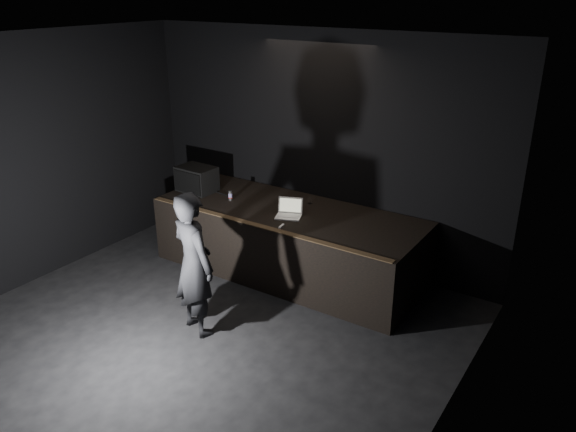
{
  "coord_description": "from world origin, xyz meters",
  "views": [
    {
      "loc": [
        4.16,
        -3.63,
        4.06
      ],
      "look_at": [
        0.27,
        2.3,
        1.12
      ],
      "focal_mm": 35.0,
      "sensor_mm": 36.0,
      "label": 1
    }
  ],
  "objects_px": {
    "laptop": "(289,212)",
    "person": "(194,264)",
    "stage_riser": "(289,241)",
    "beer_can": "(230,196)",
    "stage_monitor": "(196,179)"
  },
  "relations": [
    {
      "from": "laptop",
      "to": "person",
      "type": "relative_size",
      "value": 0.24
    },
    {
      "from": "laptop",
      "to": "person",
      "type": "distance_m",
      "value": 1.78
    },
    {
      "from": "beer_can",
      "to": "laptop",
      "type": "bearing_deg",
      "value": -1.54
    },
    {
      "from": "beer_can",
      "to": "stage_riser",
      "type": "bearing_deg",
      "value": 8.52
    },
    {
      "from": "stage_monitor",
      "to": "laptop",
      "type": "height_order",
      "value": "stage_monitor"
    },
    {
      "from": "stage_monitor",
      "to": "stage_riser",
      "type": "bearing_deg",
      "value": 6.07
    },
    {
      "from": "stage_riser",
      "to": "stage_monitor",
      "type": "distance_m",
      "value": 1.81
    },
    {
      "from": "stage_monitor",
      "to": "laptop",
      "type": "xyz_separation_m",
      "value": [
        1.8,
        -0.06,
        -0.14
      ]
    },
    {
      "from": "laptop",
      "to": "person",
      "type": "height_order",
      "value": "person"
    },
    {
      "from": "stage_monitor",
      "to": "person",
      "type": "distance_m",
      "value": 2.42
    },
    {
      "from": "beer_can",
      "to": "person",
      "type": "relative_size",
      "value": 0.08
    },
    {
      "from": "stage_monitor",
      "to": "person",
      "type": "bearing_deg",
      "value": -47.13
    },
    {
      "from": "stage_riser",
      "to": "person",
      "type": "height_order",
      "value": "person"
    },
    {
      "from": "stage_riser",
      "to": "beer_can",
      "type": "distance_m",
      "value": 1.13
    },
    {
      "from": "laptop",
      "to": "stage_monitor",
      "type": "bearing_deg",
      "value": 156.34
    }
  ]
}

